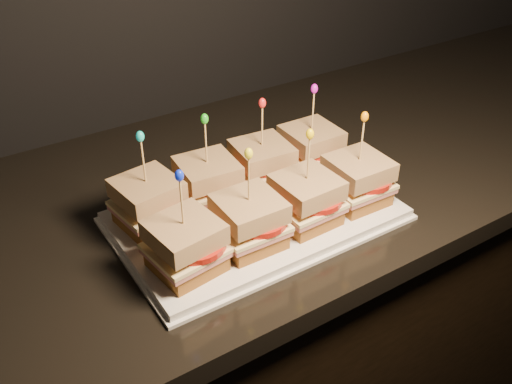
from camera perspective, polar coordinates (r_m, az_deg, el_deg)
cabinet at (r=1.43m, az=7.74°, el=-11.29°), size 2.47×0.61×0.84m
granite_slab at (r=1.17m, az=9.35°, el=4.07°), size 2.51×0.65×0.04m
platter at (r=0.92m, az=-0.00°, el=-2.39°), size 0.43×0.27×0.02m
platter_rim at (r=0.92m, az=-0.00°, el=-2.69°), size 0.44×0.28×0.01m
sandwich_0_bread_bot at (r=0.90m, az=-10.52°, el=-2.44°), size 0.10×0.10×0.02m
sandwich_0_ham at (r=0.89m, az=-10.62°, el=-1.61°), size 0.11×0.10×0.01m
sandwich_0_cheese at (r=0.88m, az=-10.67°, el=-1.23°), size 0.11×0.11×0.01m
sandwich_0_tomato at (r=0.88m, az=-9.85°, el=-0.78°), size 0.09×0.09×0.01m
sandwich_0_bread_top at (r=0.87m, az=-10.85°, el=0.23°), size 0.10×0.10×0.03m
sandwich_0_pick at (r=0.84m, az=-11.17°, el=2.78°), size 0.00×0.00×0.09m
sandwich_0_frill at (r=0.82m, az=-11.51°, el=5.47°), size 0.01×0.01×0.02m
sandwich_1_bread_bot at (r=0.93m, az=-4.74°, el=-0.45°), size 0.09×0.09×0.02m
sandwich_1_ham at (r=0.92m, az=-4.78°, el=0.37°), size 0.10×0.10×0.01m
sandwich_1_cheese at (r=0.92m, az=-4.80°, el=0.74°), size 0.10×0.10×0.01m
sandwich_1_tomato at (r=0.91m, az=-3.98°, el=1.18°), size 0.09×0.09×0.01m
sandwich_1_bread_top at (r=0.90m, az=-4.88°, el=2.18°), size 0.10×0.10×0.03m
sandwich_1_pick at (r=0.88m, az=-5.02°, el=4.68°), size 0.00×0.00×0.09m
sandwich_1_frill at (r=0.86m, az=-5.17°, el=7.31°), size 0.01×0.01×0.02m
sandwich_2_bread_bot at (r=0.97m, az=0.58°, el=1.38°), size 0.09×0.09×0.02m
sandwich_2_ham at (r=0.96m, az=0.59°, el=2.19°), size 0.10×0.10×0.01m
sandwich_2_cheese at (r=0.96m, az=0.59°, el=2.55°), size 0.11×0.10×0.01m
sandwich_2_tomato at (r=0.96m, az=1.39°, el=2.97°), size 0.09×0.09×0.01m
sandwich_2_bread_top at (r=0.95m, az=0.60°, el=3.95°), size 0.10×0.10×0.03m
sandwich_2_pick at (r=0.93m, az=0.62°, el=6.37°), size 0.00×0.00×0.09m
sandwich_2_frill at (r=0.91m, az=0.63°, el=8.90°), size 0.01×0.01×0.02m
sandwich_3_bread_bot at (r=1.03m, az=5.41°, el=3.04°), size 0.09×0.09×0.02m
sandwich_3_ham at (r=1.02m, az=5.46°, el=3.82°), size 0.10×0.09×0.01m
sandwich_3_cheese at (r=1.01m, az=5.48°, el=4.16°), size 0.10×0.10×0.01m
sandwich_3_tomato at (r=1.01m, az=6.25°, el=4.56°), size 0.09×0.09×0.01m
sandwich_3_bread_top at (r=1.00m, az=5.56°, el=5.51°), size 0.09×0.09×0.03m
sandwich_3_pick at (r=0.98m, az=5.71°, el=7.83°), size 0.00×0.00×0.09m
sandwich_3_frill at (r=0.96m, az=5.86°, el=10.24°), size 0.01×0.01×0.02m
sandwich_4_bread_bot at (r=0.81m, az=-6.94°, el=-6.84°), size 0.10×0.10×0.02m
sandwich_4_ham at (r=0.79m, az=-7.02°, el=-5.96°), size 0.11×0.10×0.01m
sandwich_4_cheese at (r=0.79m, az=-7.05°, el=-5.57°), size 0.11×0.11×0.01m
sandwich_4_tomato at (r=0.79m, az=-6.11°, el=-5.09°), size 0.09×0.09×0.01m
sandwich_4_bread_top at (r=0.77m, az=-7.19°, el=-4.02°), size 0.10×0.10×0.03m
sandwich_4_pick at (r=0.75m, az=-7.43°, el=-1.29°), size 0.00×0.00×0.09m
sandwich_4_frill at (r=0.72m, az=-7.68°, el=1.64°), size 0.01×0.01×0.02m
sandwich_5_bread_bot at (r=0.84m, az=-0.68°, el=-4.43°), size 0.09×0.09×0.02m
sandwich_5_ham at (r=0.83m, az=-0.68°, el=-3.56°), size 0.10×0.09×0.01m
sandwich_5_cheese at (r=0.83m, az=-0.69°, el=-3.18°), size 0.10×0.09×0.01m
sandwich_5_tomato at (r=0.83m, az=0.24°, el=-2.70°), size 0.09×0.09×0.01m
sandwich_5_bread_top at (r=0.81m, az=-0.70°, el=-1.65°), size 0.09×0.09×0.03m
sandwich_5_pick at (r=0.79m, az=-0.72°, el=1.03°), size 0.00×0.00×0.09m
sandwich_5_frill at (r=0.76m, az=-0.75°, el=3.87°), size 0.01×0.01×0.02m
sandwich_6_bread_bot at (r=0.89m, az=4.95°, el=-2.20°), size 0.09×0.09×0.02m
sandwich_6_ham at (r=0.88m, az=5.00°, el=-1.36°), size 0.10×0.09×0.01m
sandwich_6_cheese at (r=0.88m, az=5.02°, el=-0.98°), size 0.10×0.10×0.01m
sandwich_6_tomato at (r=0.88m, az=5.91°, el=-0.52°), size 0.09×0.09×0.01m
sandwich_6_bread_top at (r=0.86m, az=5.11°, el=0.50°), size 0.09×0.09×0.03m
sandwich_6_pick at (r=0.84m, az=5.26°, el=3.07°), size 0.00×0.00×0.09m
sandwich_6_frill at (r=0.82m, az=5.42°, el=5.79°), size 0.01×0.01×0.02m
sandwich_7_bread_bot at (r=0.95m, az=9.94°, el=-0.20°), size 0.09×0.09×0.02m
sandwich_7_ham at (r=0.94m, az=10.03°, el=0.61°), size 0.10×0.09×0.01m
sandwich_7_cheese at (r=0.93m, az=10.08°, el=0.97°), size 0.10×0.10×0.01m
sandwich_7_tomato at (r=0.93m, az=10.91°, el=1.40°), size 0.09×0.09×0.01m
sandwich_7_bread_top at (r=0.92m, az=10.24°, el=2.39°), size 0.09×0.09×0.03m
sandwich_7_pick at (r=0.90m, az=10.52°, el=4.84°), size 0.00×0.00×0.09m
sandwich_7_frill at (r=0.88m, az=10.82°, el=7.41°), size 0.01×0.01×0.02m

